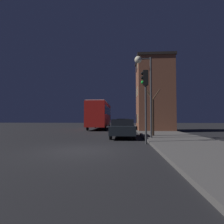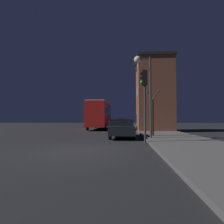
# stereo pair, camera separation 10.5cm
# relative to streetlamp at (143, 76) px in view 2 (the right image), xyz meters

# --- Properties ---
(ground_plane) EXTENTS (120.00, 120.00, 0.00)m
(ground_plane) POSITION_rel_streetlamp_xyz_m (-3.50, -4.55, -4.62)
(ground_plane) COLOR black
(sidewalk) EXTENTS (4.44, 60.00, 0.15)m
(sidewalk) POSITION_rel_streetlamp_xyz_m (2.26, -4.55, -4.55)
(sidewalk) COLOR #514F4C
(sidewalk) RESTS_ON ground
(brick_building) EXTENTS (4.38, 4.56, 8.90)m
(brick_building) POSITION_rel_streetlamp_xyz_m (2.31, 9.18, -0.01)
(brick_building) COLOR brown
(brick_building) RESTS_ON sidewalk
(streetlamp) EXTENTS (1.23, 0.52, 5.91)m
(streetlamp) POSITION_rel_streetlamp_xyz_m (0.00, 0.00, 0.00)
(streetlamp) COLOR #38383A
(streetlamp) RESTS_ON sidewalk
(traffic_light) EXTENTS (0.43, 0.24, 4.39)m
(traffic_light) POSITION_rel_streetlamp_xyz_m (-0.18, -2.19, -1.48)
(traffic_light) COLOR #38383A
(traffic_light) RESTS_ON ground
(bare_tree) EXTENTS (1.18, 0.45, 3.78)m
(bare_tree) POSITION_rel_streetlamp_xyz_m (0.87, 1.61, -2.76)
(bare_tree) COLOR #473323
(bare_tree) RESTS_ON sidewalk
(bus) EXTENTS (2.50, 9.74, 3.84)m
(bus) POSITION_rel_streetlamp_xyz_m (-4.97, 12.81, -2.35)
(bus) COLOR red
(bus) RESTS_ON ground
(car_near_lane) EXTENTS (1.85, 4.68, 1.46)m
(car_near_lane) POSITION_rel_streetlamp_xyz_m (-1.56, 1.34, -3.85)
(car_near_lane) COLOR black
(car_near_lane) RESTS_ON ground
(car_mid_lane) EXTENTS (1.76, 4.40, 1.51)m
(car_mid_lane) POSITION_rel_streetlamp_xyz_m (-1.55, 10.35, -3.82)
(car_mid_lane) COLOR olive
(car_mid_lane) RESTS_ON ground
(car_far_lane) EXTENTS (1.89, 4.07, 1.39)m
(car_far_lane) POSITION_rel_streetlamp_xyz_m (-1.73, 18.51, -3.88)
(car_far_lane) COLOR #B7BABF
(car_far_lane) RESTS_ON ground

